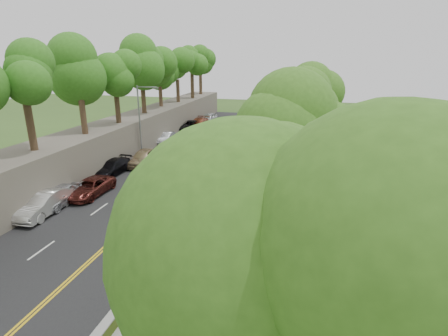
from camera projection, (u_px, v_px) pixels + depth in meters
The scene contains 26 objects.
ground at pixel (190, 220), 24.68m from camera, with size 140.00×140.00×0.00m, color #33511E.
road at pixel (189, 157), 39.76m from camera, with size 11.20×66.00×0.04m, color black.
sidewalk at pixel (258, 162), 37.91m from camera, with size 4.20×66.00×0.05m, color gray.
jersey_barrier at pixel (237, 158), 38.36m from camera, with size 0.42×66.00×0.60m, color #8CCA1B.
rock_embankment at pixel (123, 136), 41.03m from camera, with size 5.00×66.00×4.00m, color #595147.
chainlink_fence at pixel (278, 155), 37.12m from camera, with size 0.04×66.00×2.00m, color slate.
trees_embankment at pixel (120, 61), 38.29m from camera, with size 6.40×66.00×13.00m, color #367A1E, non-canonical shape.
trees_fenceside at pixel (304, 98), 34.73m from camera, with size 7.00×66.00×14.00m, color #447B22, non-canonical shape.
streetlight at pixel (141, 117), 38.59m from camera, with size 2.52×0.22×8.00m.
signpost at pixel (188, 214), 21.05m from camera, with size 0.62×0.09×3.10m.
construction_barrel at pixel (276, 155), 38.84m from camera, with size 0.52×0.52×0.86m, color #C54113.
concrete_block at pixel (247, 228), 22.63m from camera, with size 1.13×0.85×0.75m, color slate.
car_0 at pixel (59, 196), 26.88m from camera, with size 1.80×4.46×1.52m, color #BABABF.
car_1 at pixel (43, 203), 25.30m from camera, with size 1.75×5.02×1.66m, color silver.
car_2 at pixel (90, 187), 28.76m from camera, with size 2.28×4.94×1.37m, color #59201B.
car_3 at pixel (112, 167), 33.84m from camera, with size 1.98×4.87×1.41m, color black.
car_4 at pixel (143, 157), 36.65m from camera, with size 1.97×4.89×1.67m, color tan.
car_5 at pixel (166, 138), 46.10m from camera, with size 1.44×4.14×1.36m, color silver.
car_6 at pixel (190, 126), 53.47m from camera, with size 2.49×5.40×1.50m, color black.
car_7 at pixel (199, 124), 54.83m from camera, with size 2.31×5.69×1.65m, color brown.
car_8 at pixel (209, 118), 59.91m from camera, with size 1.90×4.73×1.61m, color silver.
painter_0 at pixel (206, 200), 25.74m from camera, with size 0.88×0.57×1.80m, color #B9A108.
painter_1 at pixel (217, 187), 28.52m from camera, with size 0.57×0.37×1.56m, color white.
painter_2 at pixel (215, 190), 27.82m from camera, with size 0.81×0.63×1.66m, color black.
painter_3 at pixel (218, 197), 26.16m from camera, with size 1.19×0.69×1.85m, color brown.
person_far at pixel (276, 148), 39.79m from camera, with size 1.08×0.45×1.83m, color black.
Camera 1 is at (7.82, -21.06, 11.12)m, focal length 28.00 mm.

